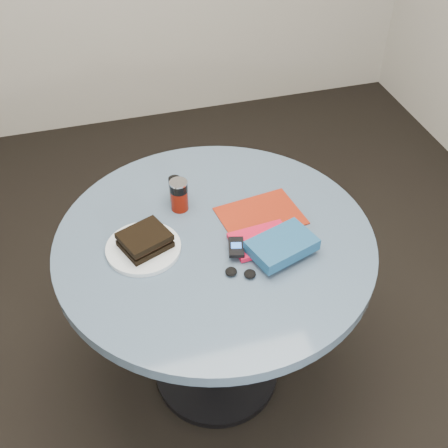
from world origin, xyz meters
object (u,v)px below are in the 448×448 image
object	(u,v)px
magazine	(261,216)
red_book	(261,240)
soda_can	(179,195)
mp3_player	(236,247)
sandwich	(145,240)
pepper_grinder	(175,189)
table	(215,273)
plate	(143,248)
novel	(282,245)
headphones	(240,273)

from	to	relation	value
magazine	red_book	distance (m)	0.12
soda_can	mp3_player	size ratio (longest dim) A/B	1.24
sandwich	pepper_grinder	xyz separation A→B (m)	(0.14, 0.20, 0.01)
sandwich	magazine	world-z (taller)	sandwich
sandwich	mp3_player	size ratio (longest dim) A/B	1.94
table	pepper_grinder	xyz separation A→B (m)	(-0.08, 0.21, 0.21)
sandwich	mp3_player	world-z (taller)	sandwich
plate	pepper_grinder	xyz separation A→B (m)	(0.14, 0.20, 0.04)
magazine	novel	size ratio (longest dim) A/B	1.33
red_book	soda_can	bearing A→B (deg)	126.51
headphones	sandwich	bearing A→B (deg)	143.75
sandwich	red_book	xyz separation A→B (m)	(0.35, -0.07, -0.03)
novel	headphones	distance (m)	0.15
red_book	mp3_player	distance (m)	0.09
table	red_book	size ratio (longest dim) A/B	5.47
novel	mp3_player	xyz separation A→B (m)	(-0.13, 0.04, -0.01)
magazine	novel	xyz separation A→B (m)	(0.00, -0.18, 0.04)
soda_can	pepper_grinder	bearing A→B (deg)	95.38
soda_can	novel	bearing A→B (deg)	-49.83
table	red_book	distance (m)	0.23
table	mp3_player	size ratio (longest dim) A/B	11.31
plate	mp3_player	bearing A→B (deg)	-18.82
plate	red_book	size ratio (longest dim) A/B	1.25
soda_can	headphones	xyz separation A→B (m)	(0.10, -0.34, -0.05)
soda_can	red_book	world-z (taller)	soda_can
pepper_grinder	novel	xyz separation A→B (m)	(0.25, -0.34, -0.01)
magazine	mp3_player	world-z (taller)	mp3_player
pepper_grinder	mp3_player	distance (m)	0.32
plate	mp3_player	xyz separation A→B (m)	(0.27, -0.09, 0.02)
mp3_player	headphones	xyz separation A→B (m)	(-0.01, -0.09, -0.02)
red_book	mp3_player	size ratio (longest dim) A/B	2.07
pepper_grinder	red_book	xyz separation A→B (m)	(0.21, -0.27, -0.03)
headphones	novel	bearing A→B (deg)	18.04
sandwich	soda_can	xyz separation A→B (m)	(0.14, 0.16, 0.02)
red_book	plate	bearing A→B (deg)	163.54
novel	mp3_player	size ratio (longest dim) A/B	2.19
soda_can	magazine	bearing A→B (deg)	-24.55
plate	sandwich	bearing A→B (deg)	5.80
pepper_grinder	red_book	bearing A→B (deg)	-52.59
soda_can	headphones	world-z (taller)	soda_can
table	headphones	distance (m)	0.25
mp3_player	magazine	bearing A→B (deg)	48.22
plate	sandwich	distance (m)	0.03
soda_can	magazine	xyz separation A→B (m)	(0.24, -0.11, -0.05)
table	headphones	xyz separation A→B (m)	(0.03, -0.17, 0.17)
headphones	table	bearing A→B (deg)	100.12
magazine	mp3_player	xyz separation A→B (m)	(-0.12, -0.14, 0.02)
mp3_player	headphones	distance (m)	0.09
pepper_grinder	novel	size ratio (longest dim) A/B	0.48
pepper_grinder	red_book	world-z (taller)	pepper_grinder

